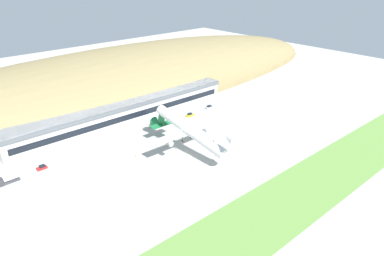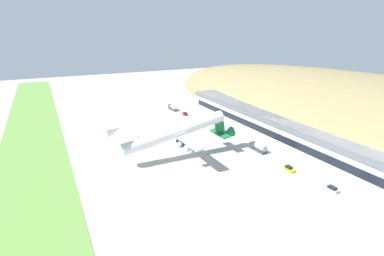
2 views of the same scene
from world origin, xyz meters
name	(u,v)px [view 1 (image 1 of 2)]	position (x,y,z in m)	size (l,w,h in m)	color
ground_plane	(186,156)	(0.00, 0.00, 0.00)	(453.99, 453.99, 0.00)	#ADAAA3
grass_strip_foreground	(280,206)	(0.00, -46.10, 0.04)	(408.59, 23.94, 0.08)	#669342
hill_backdrop	(120,93)	(23.05, 86.25, 0.00)	(347.88, 81.04, 53.30)	olive
terminal_building	(123,110)	(1.10, 48.10, 5.69)	(118.69, 15.39, 10.03)	silver
cargo_airplane	(188,130)	(2.89, 1.76, 9.83)	(32.64, 49.16, 13.05)	white
service_car_0	(42,167)	(-47.67, 28.53, 0.64)	(3.78, 1.86, 1.55)	#B21E1E
service_car_1	(209,107)	(44.66, 32.26, 0.60)	(4.40, 1.89, 1.45)	#999EA3
service_car_2	(190,115)	(29.33, 30.44, 0.70)	(4.13, 1.82, 1.69)	gold
fuel_truck	(159,122)	(11.06, 32.23, 1.51)	(8.32, 2.48, 3.23)	#333338
box_truck	(7,180)	(-60.71, 26.90, 1.48)	(8.32, 2.43, 3.07)	#333338
traffic_cone_0	(184,141)	(7.59, 9.93, 0.28)	(0.52, 0.52, 0.58)	orange
traffic_cone_1	(136,156)	(-15.52, 13.14, 0.28)	(0.52, 0.52, 0.58)	orange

